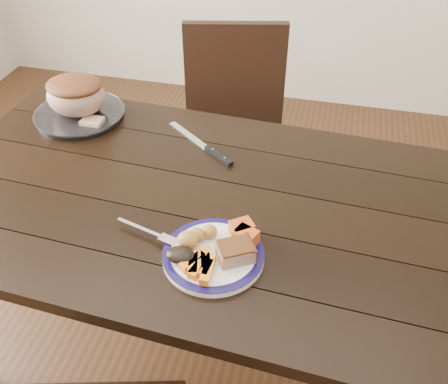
% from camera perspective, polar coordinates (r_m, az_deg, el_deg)
% --- Properties ---
extents(ground, '(4.00, 4.00, 0.00)m').
position_cam_1_polar(ground, '(1.98, -2.22, -17.42)').
color(ground, '#472B16').
rests_on(ground, ground).
extents(dining_table, '(1.65, 0.99, 0.75)m').
position_cam_1_polar(dining_table, '(1.47, -2.85, -3.34)').
color(dining_table, black).
rests_on(dining_table, ground).
extents(chair_far, '(0.50, 0.51, 0.93)m').
position_cam_1_polar(chair_far, '(2.13, 1.19, 7.44)').
color(chair_far, black).
rests_on(chair_far, ground).
extents(dinner_plate, '(0.25, 0.25, 0.02)m').
position_cam_1_polar(dinner_plate, '(1.23, -1.22, -7.28)').
color(dinner_plate, white).
rests_on(dinner_plate, dining_table).
extents(plate_rim, '(0.25, 0.25, 0.02)m').
position_cam_1_polar(plate_rim, '(1.23, -1.23, -7.01)').
color(plate_rim, '#130D42').
rests_on(plate_rim, dinner_plate).
extents(serving_platter, '(0.30, 0.30, 0.02)m').
position_cam_1_polar(serving_platter, '(1.83, -16.13, 8.45)').
color(serving_platter, white).
rests_on(serving_platter, dining_table).
extents(pork_slice, '(0.10, 0.10, 0.04)m').
position_cam_1_polar(pork_slice, '(1.20, 1.30, -6.90)').
color(pork_slice, '#A97867').
rests_on(pork_slice, dinner_plate).
extents(roasted_potatoes, '(0.09, 0.09, 0.04)m').
position_cam_1_polar(roasted_potatoes, '(1.24, -3.32, -5.10)').
color(roasted_potatoes, gold).
rests_on(roasted_potatoes, dinner_plate).
extents(carrot_batons, '(0.08, 0.11, 0.02)m').
position_cam_1_polar(carrot_batons, '(1.18, -2.69, -8.36)').
color(carrot_batons, orange).
rests_on(carrot_batons, dinner_plate).
extents(pumpkin_wedges, '(0.09, 0.09, 0.04)m').
position_cam_1_polar(pumpkin_wedges, '(1.24, 2.27, -4.69)').
color(pumpkin_wedges, orange).
rests_on(pumpkin_wedges, dinner_plate).
extents(dark_mushroom, '(0.07, 0.05, 0.03)m').
position_cam_1_polar(dark_mushroom, '(1.20, -5.00, -7.17)').
color(dark_mushroom, black).
rests_on(dark_mushroom, dinner_plate).
extents(fork, '(0.18, 0.06, 0.00)m').
position_cam_1_polar(fork, '(1.29, -8.40, -4.62)').
color(fork, silver).
rests_on(fork, dinner_plate).
extents(roast_joint, '(0.20, 0.17, 0.13)m').
position_cam_1_polar(roast_joint, '(1.79, -16.55, 10.46)').
color(roast_joint, tan).
rests_on(roast_joint, serving_platter).
extents(cut_slice, '(0.07, 0.06, 0.02)m').
position_cam_1_polar(cut_slice, '(1.74, -14.82, 7.78)').
color(cut_slice, tan).
rests_on(cut_slice, serving_platter).
extents(carving_knife, '(0.27, 0.21, 0.01)m').
position_cam_1_polar(carving_knife, '(1.58, -1.51, 4.79)').
color(carving_knife, silver).
rests_on(carving_knife, dining_table).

